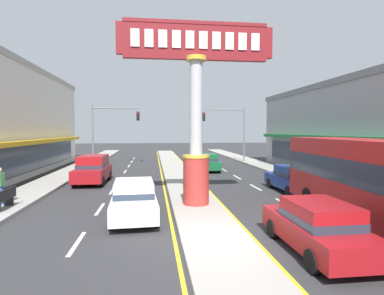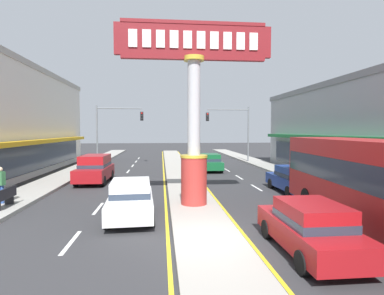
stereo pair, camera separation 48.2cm
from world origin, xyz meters
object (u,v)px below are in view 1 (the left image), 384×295
at_px(traffic_light_left_side, 110,124).
at_px(pedestrian_near_kerb, 0,184).
at_px(bus_near_right_lane, 384,180).
at_px(suv_far_right_lane, 93,169).
at_px(sedan_mid_left_lane, 318,226).
at_px(sedan_kerb_right, 134,199).
at_px(sedan_near_left_lane, 207,162).
at_px(storefront_right, 365,130).
at_px(district_sign, 196,110).
at_px(traffic_light_right_side, 229,125).
at_px(sedan_far_left_oncoming, 293,179).
at_px(street_bench, 4,198).

height_order(traffic_light_left_side, pedestrian_near_kerb, traffic_light_left_side).
bearing_deg(bus_near_right_lane, pedestrian_near_kerb, 160.78).
distance_m(traffic_light_left_side, suv_far_right_lane, 11.67).
bearing_deg(sedan_mid_left_lane, traffic_light_left_side, 110.41).
relative_size(suv_far_right_lane, sedan_kerb_right, 1.06).
bearing_deg(sedan_near_left_lane, storefront_right, -19.50).
bearing_deg(district_sign, suv_far_right_lane, 129.15).
xyz_separation_m(district_sign, sedan_kerb_right, (-2.79, -1.56, -3.75)).
xyz_separation_m(suv_far_right_lane, pedestrian_near_kerb, (-2.94, -6.66, 0.17)).
bearing_deg(traffic_light_right_side, sedan_near_left_lane, -118.40).
bearing_deg(sedan_far_left_oncoming, bus_near_right_lane, -90.00).
height_order(suv_far_right_lane, pedestrian_near_kerb, pedestrian_near_kerb).
bearing_deg(district_sign, traffic_light_left_side, 108.84).
distance_m(traffic_light_left_side, pedestrian_near_kerb, 18.32).
relative_size(traffic_light_left_side, sedan_near_left_lane, 1.44).
bearing_deg(sedan_far_left_oncoming, traffic_light_left_side, 128.13).
xyz_separation_m(suv_far_right_lane, sedan_kerb_right, (3.30, -9.04, -0.20)).
bearing_deg(sedan_kerb_right, suv_far_right_lane, 110.03).
relative_size(district_sign, sedan_far_left_oncoming, 1.96).
bearing_deg(sedan_near_left_lane, street_bench, -131.07).
bearing_deg(sedan_near_left_lane, district_sign, -102.22).
xyz_separation_m(bus_near_right_lane, sedan_kerb_right, (-8.88, 2.89, -1.08)).
relative_size(traffic_light_left_side, sedan_mid_left_lane, 1.44).
bearing_deg(suv_far_right_lane, street_bench, -107.58).
relative_size(sedan_far_left_oncoming, street_bench, 2.70).
xyz_separation_m(storefront_right, sedan_near_left_lane, (-12.01, 4.25, -2.85)).
bearing_deg(pedestrian_near_kerb, street_bench, -57.32).
bearing_deg(bus_near_right_lane, suv_far_right_lane, 135.58).
bearing_deg(sedan_near_left_lane, traffic_light_right_side, 61.60).
xyz_separation_m(sedan_mid_left_lane, sedan_kerb_right, (-5.58, 4.38, 0.00)).
bearing_deg(pedestrian_near_kerb, sedan_far_left_oncoming, 7.49).
distance_m(traffic_light_right_side, bus_near_right_lane, 24.08).
relative_size(street_bench, pedestrian_near_kerb, 0.93).
height_order(suv_far_right_lane, sedan_far_left_oncoming, suv_far_right_lane).
distance_m(storefront_right, sedan_far_left_oncoming, 10.86).
distance_m(traffic_light_left_side, traffic_light_right_side, 12.78).
relative_size(district_sign, storefront_right, 0.39).
height_order(district_sign, suv_far_right_lane, district_sign).
height_order(street_bench, pedestrian_near_kerb, pedestrian_near_kerb).
distance_m(traffic_light_right_side, sedan_near_left_lane, 8.30).
bearing_deg(traffic_light_right_side, sedan_mid_left_lane, -98.02).
relative_size(district_sign, traffic_light_right_side, 1.36).
bearing_deg(traffic_light_left_side, sedan_near_left_lane, -32.34).
relative_size(storefront_right, suv_far_right_lane, 4.71).
bearing_deg(street_bench, bus_near_right_lane, -16.83).
bearing_deg(sedan_far_left_oncoming, pedestrian_near_kerb, -172.51).
bearing_deg(traffic_light_right_side, district_sign, -108.10).
distance_m(sedan_near_left_lane, sedan_far_left_oncoming, 10.60).
distance_m(suv_far_right_lane, sedan_far_left_oncoming, 13.05).
bearing_deg(district_sign, traffic_light_right_side, 71.90).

